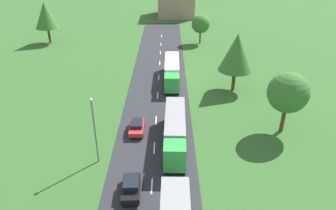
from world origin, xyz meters
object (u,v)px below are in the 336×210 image
Objects in this scene: truck_third at (172,70)px; tree_birch at (237,53)px; truck_second at (175,130)px; tree_oak at (46,15)px; tree_elm at (201,24)px; tree_pine at (289,93)px; distant_building at (177,1)px; car_fourth at (137,127)px; car_third at (131,187)px; lamppost_second at (95,128)px.

tree_birch is at bearing -19.95° from truck_third.
tree_oak is at bearing 124.67° from truck_second.
tree_oak is at bearing 179.76° from tree_elm.
tree_pine is 40.19m from tree_elm.
tree_birch is 57.33m from distant_building.
tree_pine is at bearing 0.95° from car_fourth.
truck_third is 17.69m from car_fourth.
car_third is 11.51m from car_fourth.
tree_birch is 1.16× the size of tree_pine.
tree_oak is at bearing 121.53° from car_fourth.
car_third is at bearing -64.14° from tree_oak.
truck_second is at bearing -91.36° from distant_building.
tree_oak is at bearing -136.19° from distant_building.
truck_second is 9.97m from car_third.
tree_elm is (-3.26, 26.56, -1.95)m from tree_birch.
car_fourth is 0.32× the size of distant_building.
truck_third is 1.02× the size of distant_building.
car_third reaches higher than car_fourth.
tree_birch is at bearing 41.16° from car_fourth.
tree_birch is at bearing -33.98° from tree_oak.
tree_birch is at bearing -81.55° from distant_building.
tree_oak reaches higher than distant_building.
tree_birch is (39.64, -26.72, -0.06)m from tree_oak.
truck_third is 28.83m from car_third.
tree_elm reaches higher than truck_third.
tree_birch is 1.42× the size of tree_elm.
tree_pine is (18.87, 11.82, 4.78)m from car_third.
tree_oak is 59.09m from tree_pine.
truck_second reaches higher than car_fourth.
car_fourth is 0.41× the size of tree_birch.
lamppost_second is at bearing -97.96° from distant_building.
truck_third is 1.30× the size of tree_birch.
lamppost_second is 27.32m from tree_birch.
truck_second is at bearing -168.02° from tree_pine.
tree_birch reaches higher than lamppost_second.
car_third is at bearing -117.49° from truck_second.
tree_elm reaches higher than truck_second.
car_third is at bearing -87.86° from car_fourth.
car_fourth is at bearing -95.49° from distant_building.
tree_oak is at bearing 141.94° from truck_third.
truck_third is 1.85× the size of tree_elm.
lamppost_second reaches higher than truck_third.
tree_birch is at bearing 45.62° from lamppost_second.
tree_oak is 0.78× the size of distant_building.
tree_birch is (15.14, 13.23, 5.75)m from car_fourth.
truck_second is 3.06× the size of car_third.
distant_building is at bearing 87.97° from truck_third.
lamppost_second is 24.16m from tree_pine.
tree_birch is 26.84m from tree_elm.
tree_pine reaches higher than car_third.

